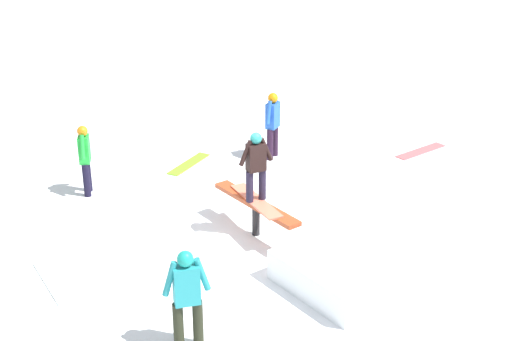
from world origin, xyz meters
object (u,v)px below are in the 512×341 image
(loose_snowboard_white, at_px, (54,282))
(loose_snowboard_lime, at_px, (189,164))
(rail_feature, at_px, (256,207))
(bystander_teal, at_px, (187,294))
(loose_snowboard_coral, at_px, (421,151))
(bystander_blue, at_px, (273,122))
(bystander_green, at_px, (85,156))
(main_rider_on_rail, at_px, (256,169))

(loose_snowboard_white, bearing_deg, loose_snowboard_lime, 129.05)
(rail_feature, relative_size, bystander_teal, 1.31)
(bystander_teal, xyz_separation_m, loose_snowboard_white, (2.73, -0.73, -0.83))
(loose_snowboard_white, bearing_deg, loose_snowboard_coral, 97.28)
(bystander_blue, distance_m, loose_snowboard_white, 6.44)
(rail_feature, bearing_deg, loose_snowboard_lime, -12.93)
(loose_snowboard_coral, bearing_deg, rail_feature, -171.47)
(bystander_green, xyz_separation_m, bystander_blue, (-2.88, -3.11, 0.04))
(bystander_blue, relative_size, loose_snowboard_white, 1.05)
(loose_snowboard_coral, bearing_deg, bystander_teal, -161.12)
(rail_feature, bearing_deg, bystander_blue, -43.48)
(bystander_green, xyz_separation_m, loose_snowboard_coral, (-6.00, -4.64, -0.80))
(bystander_green, distance_m, loose_snowboard_white, 3.44)
(rail_feature, distance_m, loose_snowboard_lime, 3.62)
(bystander_teal, distance_m, bystander_green, 5.55)
(bystander_teal, bearing_deg, main_rider_on_rail, -121.39)
(rail_feature, relative_size, loose_snowboard_coral, 1.37)
(main_rider_on_rail, relative_size, bystander_blue, 0.86)
(rail_feature, distance_m, bystander_green, 3.83)
(loose_snowboard_white, distance_m, loose_snowboard_coral, 9.03)
(bystander_teal, distance_m, loose_snowboard_lime, 6.55)
(bystander_green, distance_m, loose_snowboard_coral, 7.63)
(loose_snowboard_lime, bearing_deg, loose_snowboard_white, -172.45)
(bystander_green, xyz_separation_m, loose_snowboard_white, (-1.31, 3.08, -0.80))
(loose_snowboard_lime, bearing_deg, rail_feature, -127.87)
(bystander_green, bearing_deg, loose_snowboard_white, -3.60)
(bystander_green, bearing_deg, rail_feature, 56.50)
(bystander_blue, bearing_deg, rail_feature, -161.06)
(bystander_blue, xyz_separation_m, loose_snowboard_lime, (1.61, 1.04, -0.85))
(loose_snowboard_lime, bearing_deg, loose_snowboard_coral, -54.41)
(bystander_blue, relative_size, loose_snowboard_coral, 1.06)
(loose_snowboard_coral, bearing_deg, main_rider_on_rail, -171.47)
(rail_feature, height_order, loose_snowboard_lime, rail_feature)
(bystander_green, relative_size, bystander_blue, 0.95)
(bystander_green, bearing_deg, loose_snowboard_coral, 101.05)
(rail_feature, xyz_separation_m, bystander_green, (3.80, -0.46, 0.26))
(main_rider_on_rail, bearing_deg, bystander_teal, 137.02)
(main_rider_on_rail, xyz_separation_m, bystander_blue, (0.92, -3.57, -0.42))
(main_rider_on_rail, bearing_deg, rail_feature, 0.00)
(rail_feature, height_order, bystander_teal, bystander_teal)
(rail_feature, xyz_separation_m, bystander_blue, (0.92, -3.57, 0.30))
(bystander_teal, bearing_deg, loose_snowboard_white, -50.50)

